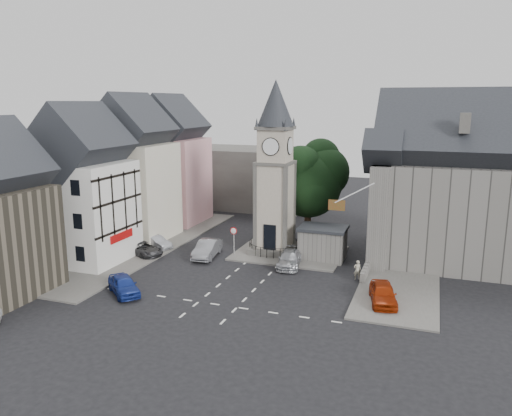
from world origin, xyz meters
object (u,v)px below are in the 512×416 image
at_px(stone_shelter, 323,243).
at_px(car_east_red, 383,294).
at_px(clock_tower, 275,169).
at_px(car_west_blue, 124,285).
at_px(pedestrian, 357,270).

height_order(stone_shelter, car_east_red, stone_shelter).
height_order(clock_tower, car_west_blue, clock_tower).
bearing_deg(stone_shelter, car_east_red, -54.19).
bearing_deg(car_west_blue, pedestrian, -19.58).
xyz_separation_m(car_east_red, pedestrian, (-2.49, 4.39, 0.06)).
height_order(stone_shelter, pedestrian, stone_shelter).
distance_m(clock_tower, pedestrian, 12.31).
relative_size(stone_shelter, car_west_blue, 1.03).
xyz_separation_m(stone_shelter, car_west_blue, (-12.30, -13.50, -0.83)).
distance_m(clock_tower, stone_shelter, 8.15).
relative_size(clock_tower, car_west_blue, 3.88).
bearing_deg(stone_shelter, clock_tower, 174.16).
distance_m(car_west_blue, car_east_red, 19.21).
xyz_separation_m(clock_tower, car_west_blue, (-7.50, -13.99, -7.41)).
xyz_separation_m(car_west_blue, pedestrian, (16.13, 9.13, 0.10)).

